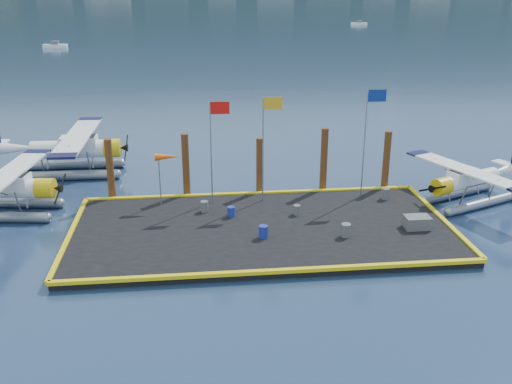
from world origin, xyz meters
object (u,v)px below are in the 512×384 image
(drum_0, at_px, (204,206))
(crate, at_px, (417,222))
(drum_3, at_px, (263,232))
(flagpole_yellow, at_px, (267,133))
(piling_3, at_px, (324,162))
(flagpole_red, at_px, (214,137))
(piling_4, at_px, (386,162))
(drum_2, at_px, (297,210))
(seaplane_d, at_px, (467,183))
(flagpole_blue, at_px, (369,128))
(seaplane_b, at_px, (4,191))
(piling_0, at_px, (110,172))
(drum_4, at_px, (386,194))
(windsock, at_px, (167,158))
(piling_1, at_px, (186,167))
(drum_1, at_px, (346,230))
(drum_5, at_px, (231,212))
(piling_2, at_px, (260,168))

(drum_0, height_order, crate, crate)
(drum_3, bearing_deg, flagpole_yellow, 81.26)
(piling_3, bearing_deg, drum_3, -124.06)
(flagpole_red, relative_size, piling_4, 1.50)
(drum_2, distance_m, piling_3, 4.84)
(seaplane_d, xyz_separation_m, flagpole_blue, (-6.07, 0.84, 3.37))
(drum_0, height_order, flagpole_red, flagpole_red)
(seaplane_b, height_order, piling_0, piling_0)
(seaplane_d, bearing_deg, drum_4, 64.23)
(drum_2, relative_size, flagpole_red, 0.09)
(windsock, bearing_deg, piling_1, 57.34)
(piling_3, bearing_deg, drum_4, -33.02)
(drum_1, relative_size, windsock, 0.22)
(drum_5, bearing_deg, drum_1, -29.61)
(drum_5, bearing_deg, piling_1, 122.33)
(seaplane_d, xyz_separation_m, drum_2, (-10.62, -1.53, -0.64))
(seaplane_b, distance_m, drum_0, 11.48)
(drum_1, height_order, piling_4, piling_4)
(flagpole_blue, height_order, piling_4, flagpole_blue)
(windsock, height_order, piling_3, piling_3)
(drum_5, bearing_deg, piling_0, 150.84)
(seaplane_b, height_order, piling_4, piling_4)
(windsock, bearing_deg, crate, -20.33)
(drum_5, bearing_deg, drum_0, 148.38)
(drum_4, height_order, piling_3, piling_3)
(windsock, bearing_deg, seaplane_b, 177.80)
(drum_3, relative_size, drum_5, 1.14)
(drum_0, height_order, piling_3, piling_3)
(piling_0, relative_size, piling_2, 1.05)
(seaplane_b, height_order, drum_2, seaplane_b)
(drum_3, relative_size, flagpole_blue, 0.10)
(flagpole_yellow, bearing_deg, seaplane_d, -3.97)
(flagpole_red, bearing_deg, piling_3, 13.25)
(drum_4, xyz_separation_m, piling_2, (-7.35, 2.18, 1.17))
(drum_1, bearing_deg, seaplane_d, 28.39)
(drum_5, bearing_deg, drum_2, -1.28)
(drum_4, xyz_separation_m, windsock, (-12.87, 0.58, 2.49))
(drum_5, relative_size, flagpole_red, 0.10)
(seaplane_d, relative_size, piling_1, 1.98)
(drum_4, relative_size, flagpole_blue, 0.10)
(flagpole_yellow, bearing_deg, piling_1, 161.21)
(seaplane_b, distance_m, drum_4, 22.20)
(drum_2, xyz_separation_m, crate, (6.01, -2.52, 0.06))
(drum_0, height_order, piling_4, piling_4)
(seaplane_b, bearing_deg, flagpole_red, 95.53)
(drum_4, bearing_deg, drum_1, -127.06)
(drum_1, height_order, drum_3, drum_1)
(flagpole_blue, bearing_deg, seaplane_b, 179.03)
(seaplane_d, bearing_deg, drum_3, 86.01)
(drum_5, distance_m, piling_2, 4.55)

